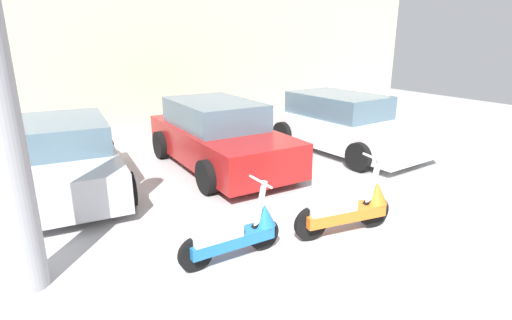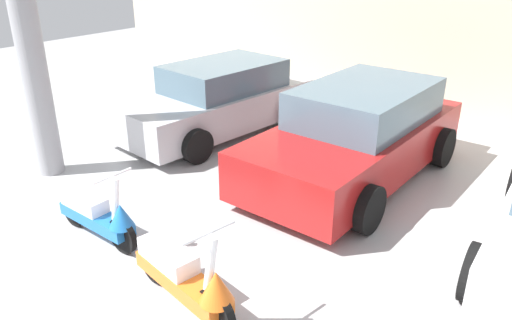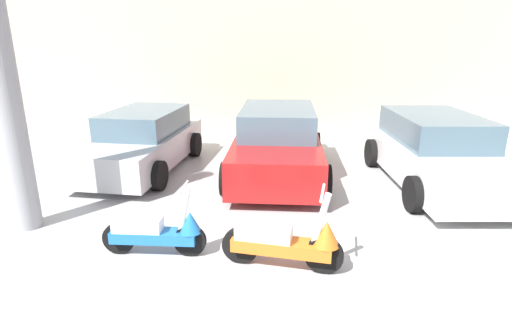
% 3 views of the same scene
% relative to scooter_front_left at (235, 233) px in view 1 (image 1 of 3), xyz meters
% --- Properties ---
extents(ground_plane, '(28.00, 28.00, 0.00)m').
position_rel_scooter_front_left_xyz_m(ground_plane, '(1.38, -1.23, -0.35)').
color(ground_plane, '#B2B2B2').
extents(wall_back, '(19.60, 0.12, 4.11)m').
position_rel_scooter_front_left_xyz_m(wall_back, '(1.38, 7.36, 1.71)').
color(wall_back, beige).
rests_on(wall_back, ground_plane).
extents(scooter_front_left, '(1.41, 0.51, 0.99)m').
position_rel_scooter_front_left_xyz_m(scooter_front_left, '(0.00, 0.00, 0.00)').
color(scooter_front_left, black).
rests_on(scooter_front_left, ground_plane).
extents(scooter_front_right, '(1.55, 0.59, 1.08)m').
position_rel_scooter_front_left_xyz_m(scooter_front_right, '(1.72, -0.21, 0.03)').
color(scooter_front_right, black).
rests_on(scooter_front_right, ground_plane).
extents(car_rear_left, '(2.07, 3.92, 1.29)m').
position_rel_scooter_front_left_xyz_m(car_rear_left, '(-1.47, 3.67, 0.27)').
color(car_rear_left, '#B7B7BC').
rests_on(car_rear_left, ground_plane).
extents(car_rear_center, '(2.01, 4.15, 1.41)m').
position_rel_scooter_front_left_xyz_m(car_rear_center, '(1.51, 3.55, 0.32)').
color(car_rear_center, maroon).
rests_on(car_rear_center, ground_plane).
extents(car_rear_right, '(2.21, 4.19, 1.38)m').
position_rel_scooter_front_left_xyz_m(car_rear_right, '(4.64, 3.09, 0.31)').
color(car_rear_right, white).
rests_on(car_rear_right, ground_plane).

